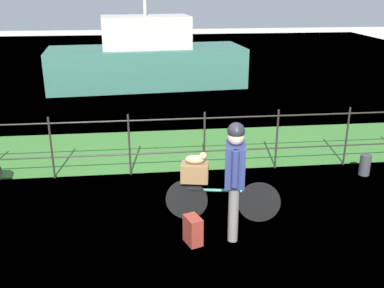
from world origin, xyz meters
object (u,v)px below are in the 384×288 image
Objects in this scene: backpack_on_paving at (193,230)px; mooring_bollard at (365,165)px; bicycle_main at (221,200)px; cyclist_person at (235,171)px; moored_boat_near at (147,60)px; terrier_dog at (196,159)px; wooden_crate at (195,172)px.

backpack_on_paving is 3.94m from mooring_bollard.
bicycle_main is 3.24m from mooring_bollard.
moored_boat_near reaches higher than cyclist_person.
cyclist_person is at bearing -80.19° from bicycle_main.
bicycle_main is 1.00× the size of cyclist_person.
terrier_dog is 0.71m from cyclist_person.
wooden_crate reaches higher than bicycle_main.
moored_boat_near reaches higher than terrier_dog.
terrier_dog is at bearing -11.02° from wooden_crate.
wooden_crate reaches higher than mooring_bollard.
moored_boat_near is at bearing 115.63° from mooring_bollard.
terrier_dog is 0.05× the size of moored_boat_near.
moored_boat_near is (-0.43, 9.98, 0.69)m from backpack_on_paving.
backpack_on_paving is at bearing -169.27° from cyclist_person.
terrier_dog reaches higher than mooring_bollard.
wooden_crate is 0.76m from cyclist_person.
moored_boat_near is (-3.87, 8.06, 0.69)m from mooring_bollard.
bicycle_main is 0.59m from wooden_crate.
backpack_on_paving is (-0.10, -0.66, -0.57)m from wooden_crate.
cyclist_person is (0.08, -0.47, 0.67)m from bicycle_main.
cyclist_person is 9.92m from moored_boat_near.
wooden_crate is 0.24× the size of cyclist_person.
mooring_bollard is (3.31, 1.27, -0.79)m from terrier_dog.
bicycle_main reaches higher than backpack_on_paving.
backpack_on_paving is 0.06× the size of moored_boat_near.
terrier_dog is 0.19× the size of cyclist_person.
bicycle_main is at bearing -11.02° from terrier_dog.
cyclist_person is 4.21× the size of backpack_on_paving.
cyclist_person is at bearing -49.40° from wooden_crate.
moored_boat_near reaches higher than mooring_bollard.
terrier_dog reaches higher than backpack_on_paving.
terrier_dog is (0.02, -0.00, 0.21)m from wooden_crate.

